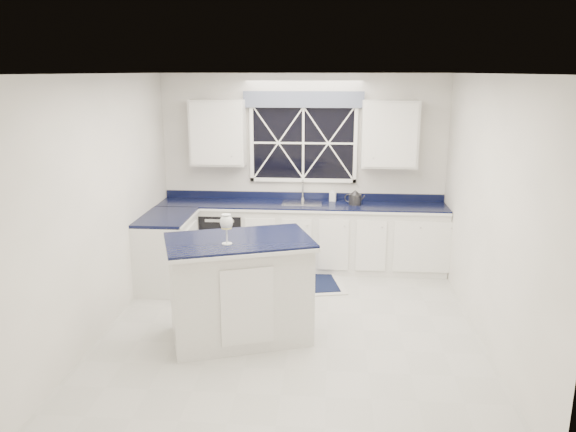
# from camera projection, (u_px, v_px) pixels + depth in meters

# --- Properties ---
(ground) EXTENTS (4.50, 4.50, 0.00)m
(ground) POSITION_uv_depth(u_px,v_px,m) (292.00, 328.00, 6.14)
(ground) COLOR #B7B7B2
(ground) RESTS_ON ground
(back_wall) EXTENTS (4.00, 0.10, 2.70)m
(back_wall) POSITION_uv_depth(u_px,v_px,m) (303.00, 171.00, 7.97)
(back_wall) COLOR white
(back_wall) RESTS_ON ground
(base_cabinets) EXTENTS (3.99, 1.60, 0.90)m
(base_cabinets) POSITION_uv_depth(u_px,v_px,m) (277.00, 240.00, 7.77)
(base_cabinets) COLOR silver
(base_cabinets) RESTS_ON ground
(countertop) EXTENTS (3.98, 0.64, 0.04)m
(countertop) POSITION_uv_depth(u_px,v_px,m) (302.00, 205.00, 7.79)
(countertop) COLOR black
(countertop) RESTS_ON base_cabinets
(dishwasher) EXTENTS (0.60, 0.58, 0.82)m
(dishwasher) POSITION_uv_depth(u_px,v_px,m) (225.00, 238.00, 8.00)
(dishwasher) COLOR black
(dishwasher) RESTS_ON ground
(window) EXTENTS (1.65, 0.09, 1.26)m
(window) POSITION_uv_depth(u_px,v_px,m) (303.00, 137.00, 7.80)
(window) COLOR black
(window) RESTS_ON ground
(upper_cabinets) EXTENTS (3.10, 0.34, 0.90)m
(upper_cabinets) POSITION_uv_depth(u_px,v_px,m) (303.00, 133.00, 7.67)
(upper_cabinets) COLOR silver
(upper_cabinets) RESTS_ON ground
(faucet) EXTENTS (0.05, 0.20, 0.30)m
(faucet) POSITION_uv_depth(u_px,v_px,m) (303.00, 190.00, 7.93)
(faucet) COLOR #B7B7BA
(faucet) RESTS_ON countertop
(island) EXTENTS (1.65, 1.30, 1.08)m
(island) POSITION_uv_depth(u_px,v_px,m) (240.00, 289.00, 5.80)
(island) COLOR silver
(island) RESTS_ON ground
(rug) EXTENTS (1.53, 1.11, 0.02)m
(rug) POSITION_uv_depth(u_px,v_px,m) (289.00, 285.00, 7.35)
(rug) COLOR beige
(rug) RESTS_ON ground
(kettle) EXTENTS (0.28, 0.22, 0.20)m
(kettle) POSITION_uv_depth(u_px,v_px,m) (355.00, 198.00, 7.71)
(kettle) COLOR #29292B
(kettle) RESTS_ON countertop
(wine_glass) EXTENTS (0.13, 0.13, 0.30)m
(wine_glass) POSITION_uv_depth(u_px,v_px,m) (226.00, 224.00, 5.45)
(wine_glass) COLOR silver
(wine_glass) RESTS_ON island
(soap_bottle) EXTENTS (0.10, 0.10, 0.20)m
(soap_bottle) POSITION_uv_depth(u_px,v_px,m) (333.00, 194.00, 7.92)
(soap_bottle) COLOR silver
(soap_bottle) RESTS_ON countertop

